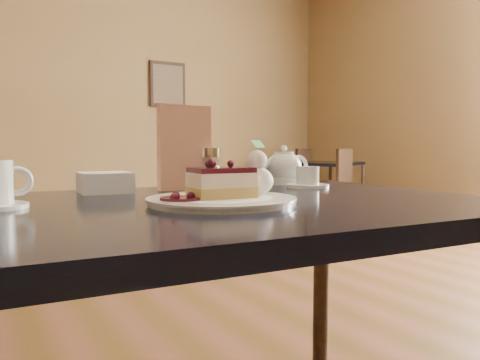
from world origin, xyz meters
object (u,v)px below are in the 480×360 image
main_table (211,239)px  bg_table_far_right (322,213)px  dessert_plate (221,201)px  cheesecake_slice (221,183)px  tea_set (288,170)px

main_table → bg_table_far_right: main_table is taller
main_table → dessert_plate: bearing=-90.0°
dessert_plate → cheesecake_slice: size_ratio=2.30×
tea_set → bg_table_far_right: size_ratio=0.14×
bg_table_far_right → tea_set: bearing=-156.1°
bg_table_far_right → main_table: bearing=-157.5°
tea_set → dessert_plate: bearing=-141.0°
tea_set → main_table: bearing=-145.5°
main_table → cheesecake_slice: bearing=-90.0°
dessert_plate → tea_set: 0.49m
dessert_plate → bg_table_far_right: dessert_plate is taller
main_table → tea_set: size_ratio=5.18×
dessert_plate → bg_table_far_right: bearing=47.4°
main_table → tea_set: bearing=37.8°
main_table → tea_set: 0.48m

